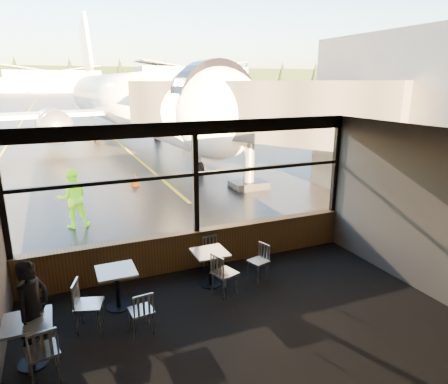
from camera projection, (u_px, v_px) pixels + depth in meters
ground_plane at (60, 97)px, 116.06m from camera, size 520.00×520.00×0.00m
carpet_floor at (254, 335)px, 7.07m from camera, size 8.00×6.00×0.01m
ceiling at (258, 138)px, 6.14m from camera, size 8.00×6.00×0.04m
wall_right at (430, 214)px, 8.12m from camera, size 0.04×6.00×3.50m
wall_back at (396, 353)px, 3.94m from camera, size 8.00×0.04×3.50m
window_sill at (197, 249)px, 9.61m from camera, size 8.00×0.28×0.90m
window_header at (194, 128)px, 8.84m from camera, size 8.00×0.18×0.30m
mullion_left at (1, 197)px, 7.64m from camera, size 0.12×0.12×2.60m
mullion_centre at (195, 178)px, 9.14m from camera, size 0.12×0.12×2.60m
mullion_right at (335, 165)px, 10.64m from camera, size 0.12×0.12×2.60m
window_transom at (195, 174)px, 9.11m from camera, size 8.00×0.10×0.08m
airliner at (127, 64)px, 28.23m from camera, size 33.31×38.89×11.17m
jet_bridge at (237, 135)px, 15.33m from camera, size 8.90×10.88×4.75m
cafe_table_near at (210, 268)px, 8.74m from camera, size 0.72×0.72×0.79m
cafe_table_mid at (117, 289)px, 7.85m from camera, size 0.74×0.74×0.81m
cafe_table_left at (30, 343)px, 6.25m from camera, size 0.72×0.72×0.79m
chair_near_e at (258, 262)px, 9.04m from camera, size 0.55×0.55×0.81m
chair_near_w at (225, 274)px, 8.33m from camera, size 0.65×0.65×0.95m
chair_near_n at (213, 255)px, 9.36m from camera, size 0.48×0.48×0.85m
chair_mid_s at (141, 311)px, 7.07m from camera, size 0.50×0.50×0.84m
chair_mid_w at (89, 305)px, 7.14m from camera, size 0.66×0.66×0.96m
chair_left_s at (42, 352)px, 5.91m from camera, size 0.60×0.60×0.95m
passenger at (34, 311)px, 6.27m from camera, size 0.71×0.74×1.71m
ground_crew at (73, 198)px, 12.16m from camera, size 0.92×0.74×1.83m
cone_nose at (135, 179)px, 17.20m from camera, size 0.40×0.40×0.56m
terminal_annex at (425, 119)px, 14.94m from camera, size 5.00×7.00×6.00m
hangar_mid at (54, 80)px, 172.33m from camera, size 38.00×15.00×10.00m
hangar_right at (191, 78)px, 188.61m from camera, size 50.00×20.00×12.00m
fuel_tank_b at (2, 85)px, 162.61m from camera, size 8.00×8.00×6.00m
fuel_tank_c at (29, 85)px, 166.41m from camera, size 8.00×8.00×6.00m
treeline at (53, 78)px, 194.21m from camera, size 360.00×3.00×12.00m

